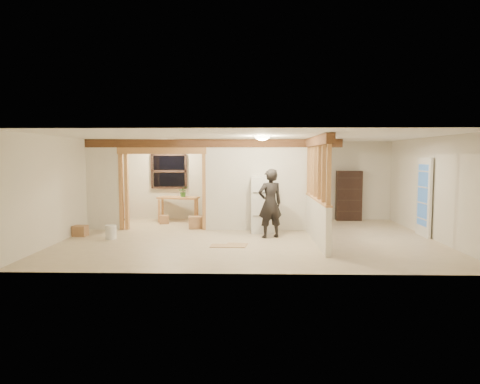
{
  "coord_description": "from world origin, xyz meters",
  "views": [
    {
      "loc": [
        0.04,
        -10.48,
        2.02
      ],
      "look_at": [
        -0.24,
        0.4,
        1.12
      ],
      "focal_mm": 32.0,
      "sensor_mm": 36.0,
      "label": 1
    }
  ],
  "objects_px": {
    "woman": "(270,203)",
    "work_table": "(179,209)",
    "refrigerator": "(263,205)",
    "bookshelf": "(349,196)",
    "shop_vac": "(118,212)"
  },
  "relations": [
    {
      "from": "refrigerator",
      "to": "bookshelf",
      "type": "relative_size",
      "value": 0.94
    },
    {
      "from": "woman",
      "to": "shop_vac",
      "type": "xyz_separation_m",
      "value": [
        -4.69,
        2.72,
        -0.58
      ]
    },
    {
      "from": "bookshelf",
      "to": "work_table",
      "type": "bearing_deg",
      "value": -176.81
    },
    {
      "from": "woman",
      "to": "shop_vac",
      "type": "relative_size",
      "value": 3.02
    },
    {
      "from": "woman",
      "to": "work_table",
      "type": "distance_m",
      "value": 3.85
    },
    {
      "from": "work_table",
      "to": "shop_vac",
      "type": "distance_m",
      "value": 1.95
    },
    {
      "from": "refrigerator",
      "to": "woman",
      "type": "distance_m",
      "value": 0.78
    },
    {
      "from": "work_table",
      "to": "bookshelf",
      "type": "bearing_deg",
      "value": 15.19
    },
    {
      "from": "woman",
      "to": "work_table",
      "type": "bearing_deg",
      "value": -64.4
    },
    {
      "from": "refrigerator",
      "to": "work_table",
      "type": "distance_m",
      "value": 3.23
    },
    {
      "from": "woman",
      "to": "bookshelf",
      "type": "height_order",
      "value": "woman"
    },
    {
      "from": "work_table",
      "to": "shop_vac",
      "type": "bearing_deg",
      "value": -169.72
    },
    {
      "from": "refrigerator",
      "to": "bookshelf",
      "type": "height_order",
      "value": "bookshelf"
    },
    {
      "from": "shop_vac",
      "to": "bookshelf",
      "type": "bearing_deg",
      "value": 1.89
    },
    {
      "from": "shop_vac",
      "to": "bookshelf",
      "type": "xyz_separation_m",
      "value": [
        7.31,
        0.24,
        0.5
      ]
    }
  ]
}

